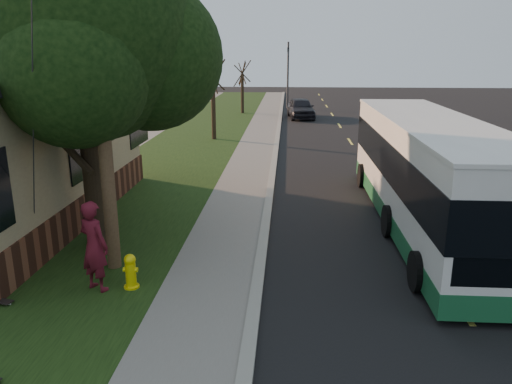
% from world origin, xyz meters
% --- Properties ---
extents(ground, '(120.00, 120.00, 0.00)m').
position_xyz_m(ground, '(0.00, 0.00, 0.00)').
color(ground, black).
rests_on(ground, ground).
extents(road, '(8.00, 80.00, 0.01)m').
position_xyz_m(road, '(4.00, 10.00, 0.01)').
color(road, black).
rests_on(road, ground).
extents(curb, '(0.25, 80.00, 0.12)m').
position_xyz_m(curb, '(0.00, 10.00, 0.06)').
color(curb, gray).
rests_on(curb, ground).
extents(sidewalk, '(2.00, 80.00, 0.08)m').
position_xyz_m(sidewalk, '(-1.00, 10.00, 0.04)').
color(sidewalk, slate).
rests_on(sidewalk, ground).
extents(grass_verge, '(5.00, 80.00, 0.07)m').
position_xyz_m(grass_verge, '(-4.50, 10.00, 0.04)').
color(grass_verge, black).
rests_on(grass_verge, ground).
extents(fire_hydrant, '(0.32, 0.32, 0.74)m').
position_xyz_m(fire_hydrant, '(-2.60, 0.00, 0.43)').
color(fire_hydrant, yellow).
rests_on(fire_hydrant, grass_verge).
extents(utility_pole, '(2.86, 3.21, 9.07)m').
position_xyz_m(utility_pole, '(-3.31, 0.99, 4.63)').
color(utility_pole, '#473321').
rests_on(utility_pole, ground).
extents(leafy_tree, '(6.30, 6.00, 7.80)m').
position_xyz_m(leafy_tree, '(-4.17, 2.65, 5.17)').
color(leafy_tree, black).
rests_on(leafy_tree, grass_verge).
extents(bare_tree_near, '(1.38, 1.21, 4.31)m').
position_xyz_m(bare_tree_near, '(-3.50, 18.00, 2.15)').
color(bare_tree_near, black).
rests_on(bare_tree_near, grass_verge).
extents(bare_tree_far, '(1.38, 1.21, 4.03)m').
position_xyz_m(bare_tree_far, '(-3.00, 30.00, 2.00)').
color(bare_tree_far, black).
rests_on(bare_tree_far, grass_verge).
extents(traffic_signal, '(0.18, 0.22, 5.50)m').
position_xyz_m(traffic_signal, '(0.50, 34.00, 3.16)').
color(traffic_signal, '#2D2D30').
rests_on(traffic_signal, ground).
extents(transit_bus, '(2.59, 11.21, 3.04)m').
position_xyz_m(transit_bus, '(4.48, 4.46, 1.62)').
color(transit_bus, silver).
rests_on(transit_bus, ground).
extents(skateboarder, '(0.82, 0.72, 1.90)m').
position_xyz_m(skateboarder, '(-3.28, -0.11, 1.02)').
color(skateboarder, '#55111D').
rests_on(skateboarder, grass_verge).
extents(distant_car, '(2.19, 4.49, 1.48)m').
position_xyz_m(distant_car, '(1.50, 27.72, 0.74)').
color(distant_car, black).
rests_on(distant_car, ground).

